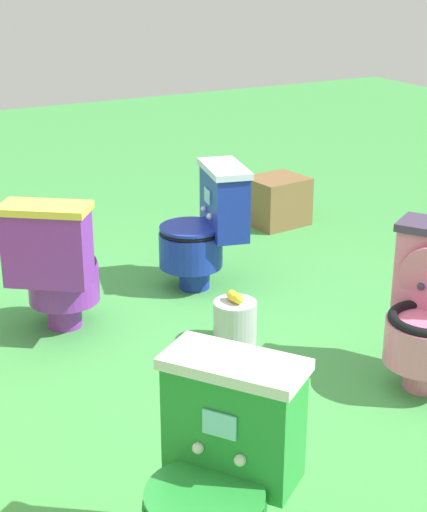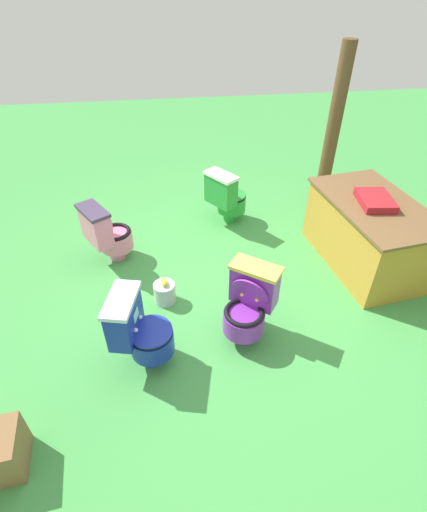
{
  "view_description": "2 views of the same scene",
  "coord_description": "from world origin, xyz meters",
  "px_view_note": "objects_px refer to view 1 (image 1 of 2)",
  "views": [
    {
      "loc": [
        -3.0,
        1.28,
        1.87
      ],
      "look_at": [
        0.07,
        -0.38,
        0.54
      ],
      "focal_mm": 56.6,
      "sensor_mm": 36.0,
      "label": 1
    },
    {
      "loc": [
        3.08,
        -0.47,
        2.8
      ],
      "look_at": [
        0.04,
        -0.05,
        0.42
      ],
      "focal_mm": 27.06,
      "sensor_mm": 36.0,
      "label": 2
    }
  ],
  "objects_px": {
    "toilet_blue": "(206,227)",
    "small_crate": "(277,201)",
    "lemon_bucket": "(235,321)",
    "toilet_green": "(218,479)",
    "toilet_purple": "(56,265)"
  },
  "relations": [
    {
      "from": "toilet_blue",
      "to": "small_crate",
      "type": "xyz_separation_m",
      "value": [
        0.78,
        -0.99,
        -0.2
      ]
    },
    {
      "from": "toilet_blue",
      "to": "lemon_bucket",
      "type": "height_order",
      "value": "toilet_blue"
    },
    {
      "from": "toilet_green",
      "to": "toilet_purple",
      "type": "distance_m",
      "value": 1.93
    },
    {
      "from": "toilet_purple",
      "to": "toilet_blue",
      "type": "bearing_deg",
      "value": 46.89
    },
    {
      "from": "toilet_purple",
      "to": "lemon_bucket",
      "type": "height_order",
      "value": "toilet_purple"
    },
    {
      "from": "toilet_purple",
      "to": "small_crate",
      "type": "distance_m",
      "value": 2.17
    },
    {
      "from": "toilet_green",
      "to": "toilet_purple",
      "type": "relative_size",
      "value": 1.0
    },
    {
      "from": "toilet_purple",
      "to": "toilet_blue",
      "type": "xyz_separation_m",
      "value": [
        0.18,
        -0.95,
        -0.0
      ]
    },
    {
      "from": "toilet_green",
      "to": "toilet_blue",
      "type": "height_order",
      "value": "same"
    },
    {
      "from": "small_crate",
      "to": "toilet_green",
      "type": "bearing_deg",
      "value": 144.36
    },
    {
      "from": "toilet_purple",
      "to": "small_crate",
      "type": "xyz_separation_m",
      "value": [
        0.95,
        -1.94,
        -0.2
      ]
    },
    {
      "from": "lemon_bucket",
      "to": "toilet_blue",
      "type": "bearing_deg",
      "value": -16.55
    },
    {
      "from": "lemon_bucket",
      "to": "toilet_green",
      "type": "bearing_deg",
      "value": 148.24
    },
    {
      "from": "toilet_green",
      "to": "small_crate",
      "type": "relative_size",
      "value": 1.85
    },
    {
      "from": "small_crate",
      "to": "toilet_blue",
      "type": "bearing_deg",
      "value": 128.09
    }
  ]
}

